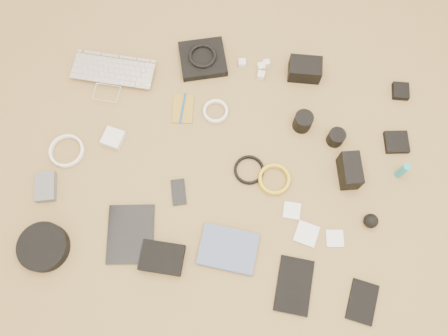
# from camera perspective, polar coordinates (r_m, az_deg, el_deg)

# --- Properties ---
(laptop) EXTENTS (0.35, 0.25, 0.03)m
(laptop) POSITION_cam_1_polar(r_m,az_deg,el_deg) (1.91, -14.56, 10.95)
(laptop) COLOR silver
(laptop) RESTS_ON ground
(headphone_pouch) EXTENTS (0.23, 0.22, 0.03)m
(headphone_pouch) POSITION_cam_1_polar(r_m,az_deg,el_deg) (1.90, -2.79, 14.04)
(headphone_pouch) COLOR black
(headphone_pouch) RESTS_ON ground
(headphones) EXTENTS (0.15, 0.15, 0.01)m
(headphones) POSITION_cam_1_polar(r_m,az_deg,el_deg) (1.88, -2.82, 14.43)
(headphones) COLOR black
(headphones) RESTS_ON headphone_pouch
(charger_a) EXTENTS (0.03, 0.03, 0.03)m
(charger_a) POSITION_cam_1_polar(r_m,az_deg,el_deg) (1.90, 2.38, 13.54)
(charger_a) COLOR silver
(charger_a) RESTS_ON ground
(charger_b) EXTENTS (0.03, 0.03, 0.02)m
(charger_b) POSITION_cam_1_polar(r_m,az_deg,el_deg) (1.90, 5.56, 13.48)
(charger_b) COLOR silver
(charger_b) RESTS_ON ground
(charger_c) EXTENTS (0.04, 0.04, 0.03)m
(charger_c) POSITION_cam_1_polar(r_m,az_deg,el_deg) (1.89, 4.89, 13.02)
(charger_c) COLOR silver
(charger_c) RESTS_ON ground
(charger_d) EXTENTS (0.03, 0.03, 0.03)m
(charger_d) POSITION_cam_1_polar(r_m,az_deg,el_deg) (1.87, 4.85, 11.97)
(charger_d) COLOR silver
(charger_d) RESTS_ON ground
(dslr_camera) EXTENTS (0.14, 0.10, 0.08)m
(dslr_camera) POSITION_cam_1_polar(r_m,az_deg,el_deg) (1.88, 10.51, 12.56)
(dslr_camera) COLOR black
(dslr_camera) RESTS_ON ground
(lens_pouch) EXTENTS (0.07, 0.08, 0.03)m
(lens_pouch) POSITION_cam_1_polar(r_m,az_deg,el_deg) (1.97, 22.07, 9.29)
(lens_pouch) COLOR black
(lens_pouch) RESTS_ON ground
(notebook_olive) EXTENTS (0.09, 0.14, 0.01)m
(notebook_olive) POSITION_cam_1_polar(r_m,az_deg,el_deg) (1.81, -5.39, 7.71)
(notebook_olive) COLOR olive
(notebook_olive) RESTS_ON ground
(pen_blue) EXTENTS (0.01, 0.13, 0.01)m
(pen_blue) POSITION_cam_1_polar(r_m,az_deg,el_deg) (1.80, -5.41, 7.82)
(pen_blue) COLOR #1440A2
(pen_blue) RESTS_ON notebook_olive
(cable_white_a) EXTENTS (0.12, 0.12, 0.01)m
(cable_white_a) POSITION_cam_1_polar(r_m,az_deg,el_deg) (1.79, -1.10, 7.34)
(cable_white_a) COLOR white
(cable_white_a) RESTS_ON ground
(lens_a) EXTENTS (0.08, 0.08, 0.08)m
(lens_a) POSITION_cam_1_polar(r_m,az_deg,el_deg) (1.76, 10.26, 5.99)
(lens_a) COLOR black
(lens_a) RESTS_ON ground
(lens_b) EXTENTS (0.09, 0.09, 0.06)m
(lens_b) POSITION_cam_1_polar(r_m,az_deg,el_deg) (1.78, 14.42, 3.89)
(lens_b) COLOR black
(lens_b) RESTS_ON ground
(card_reader) EXTENTS (0.10, 0.10, 0.02)m
(card_reader) POSITION_cam_1_polar(r_m,az_deg,el_deg) (1.86, 21.60, 3.16)
(card_reader) COLOR black
(card_reader) RESTS_ON ground
(power_brick) EXTENTS (0.09, 0.09, 0.03)m
(power_brick) POSITION_cam_1_polar(r_m,az_deg,el_deg) (1.79, -14.26, 3.78)
(power_brick) COLOR silver
(power_brick) RESTS_ON ground
(cable_white_b) EXTENTS (0.17, 0.17, 0.01)m
(cable_white_b) POSITION_cam_1_polar(r_m,az_deg,el_deg) (1.83, -19.81, 2.06)
(cable_white_b) COLOR white
(cable_white_b) RESTS_ON ground
(cable_black) EXTENTS (0.13, 0.13, 0.01)m
(cable_black) POSITION_cam_1_polar(r_m,az_deg,el_deg) (1.70, 3.28, -0.30)
(cable_black) COLOR black
(cable_black) RESTS_ON ground
(cable_yellow) EXTENTS (0.15, 0.15, 0.01)m
(cable_yellow) POSITION_cam_1_polar(r_m,az_deg,el_deg) (1.70, 6.56, -1.54)
(cable_yellow) COLOR gold
(cable_yellow) RESTS_ON ground
(flash) EXTENTS (0.09, 0.14, 0.10)m
(flash) POSITION_cam_1_polar(r_m,az_deg,el_deg) (1.72, 16.11, -0.35)
(flash) COLOR black
(flash) RESTS_ON ground
(lens_cleaner) EXTENTS (0.03, 0.03, 0.10)m
(lens_cleaner) POSITION_cam_1_polar(r_m,az_deg,el_deg) (1.79, 22.27, -0.31)
(lens_cleaner) COLOR teal
(lens_cleaner) RESTS_ON ground
(battery_charger) EXTENTS (0.10, 0.13, 0.03)m
(battery_charger) POSITION_cam_1_polar(r_m,az_deg,el_deg) (1.80, -22.25, -2.31)
(battery_charger) COLOR #535358
(battery_charger) RESTS_ON ground
(tablet) EXTENTS (0.20, 0.24, 0.01)m
(tablet) POSITION_cam_1_polar(r_m,az_deg,el_deg) (1.67, -12.08, -8.42)
(tablet) COLOR black
(tablet) RESTS_ON ground
(phone) EXTENTS (0.08, 0.11, 0.01)m
(phone) POSITION_cam_1_polar(r_m,az_deg,el_deg) (1.68, -5.95, -3.15)
(phone) COLOR black
(phone) RESTS_ON ground
(filter_case_left) EXTENTS (0.07, 0.07, 0.01)m
(filter_case_left) POSITION_cam_1_polar(r_m,az_deg,el_deg) (1.68, 8.85, -5.52)
(filter_case_left) COLOR silver
(filter_case_left) RESTS_ON ground
(filter_case_mid) EXTENTS (0.10, 0.10, 0.01)m
(filter_case_mid) POSITION_cam_1_polar(r_m,az_deg,el_deg) (1.67, 10.71, -8.45)
(filter_case_mid) COLOR silver
(filter_case_mid) RESTS_ON ground
(filter_case_right) EXTENTS (0.07, 0.07, 0.01)m
(filter_case_right) POSITION_cam_1_polar(r_m,az_deg,el_deg) (1.69, 14.27, -8.91)
(filter_case_right) COLOR silver
(filter_case_right) RESTS_ON ground
(air_blower) EXTENTS (0.07, 0.07, 0.05)m
(air_blower) POSITION_cam_1_polar(r_m,az_deg,el_deg) (1.71, 18.63, -6.56)
(air_blower) COLOR black
(air_blower) RESTS_ON ground
(headphone_case) EXTENTS (0.18, 0.18, 0.05)m
(headphone_case) POSITION_cam_1_polar(r_m,az_deg,el_deg) (1.74, -22.50, -9.51)
(headphone_case) COLOR black
(headphone_case) RESTS_ON ground
(drive_case) EXTENTS (0.16, 0.11, 0.04)m
(drive_case) POSITION_cam_1_polar(r_m,az_deg,el_deg) (1.63, -8.10, -11.52)
(drive_case) COLOR black
(drive_case) RESTS_ON ground
(paperback) EXTENTS (0.22, 0.17, 0.02)m
(paperback) POSITION_cam_1_polar(r_m,az_deg,el_deg) (1.62, -0.04, -13.22)
(paperback) COLOR #475679
(paperback) RESTS_ON ground
(notebook_black_a) EXTENTS (0.13, 0.20, 0.01)m
(notebook_black_a) POSITION_cam_1_polar(r_m,az_deg,el_deg) (1.63, 9.13, -14.90)
(notebook_black_a) COLOR black
(notebook_black_a) RESTS_ON ground
(notebook_black_b) EXTENTS (0.12, 0.16, 0.01)m
(notebook_black_b) POSITION_cam_1_polar(r_m,az_deg,el_deg) (1.69, 17.61, -16.32)
(notebook_black_b) COLOR black
(notebook_black_b) RESTS_ON ground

